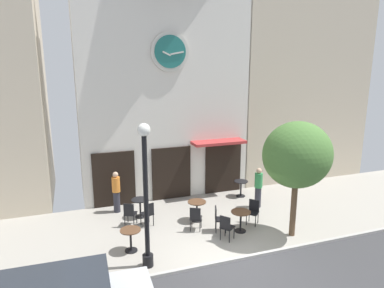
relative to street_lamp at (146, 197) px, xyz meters
name	(u,v)px	position (x,y,z in m)	size (l,w,h in m)	color
ground_plane	(245,272)	(2.57, -1.18, -2.19)	(25.31, 12.14, 0.13)	#9E998E
clock_building	(163,69)	(2.12, 5.93, 3.42)	(7.36, 3.35, 10.87)	silver
neighbor_building_right	(289,52)	(9.22, 7.05, 4.22)	(6.96, 4.33, 12.75)	beige
street_lamp	(146,197)	(0.00, 0.00, 0.00)	(0.36, 0.36, 4.26)	black
street_tree	(297,155)	(5.11, 0.21, 0.71)	(2.34, 2.10, 3.99)	brown
cafe_table_leftmost	(131,237)	(-0.33, 1.00, -1.66)	(0.65, 0.65, 0.73)	black
cafe_table_center	(140,205)	(0.44, 3.39, -1.67)	(0.66, 0.66, 0.73)	black
cafe_table_center_left	(197,207)	(2.39, 2.36, -1.63)	(0.69, 0.69, 0.77)	black
cafe_table_center_right	(241,217)	(3.55, 1.04, -1.63)	(0.69, 0.69, 0.75)	black
cafe_table_rightmost	(241,186)	(5.08, 4.03, -1.69)	(0.61, 0.61, 0.72)	black
cafe_chair_left_end	(148,213)	(0.55, 2.52, -1.63)	(0.49, 0.49, 0.90)	black
cafe_chair_facing_street	(218,217)	(2.81, 1.32, -1.63)	(0.51, 0.51, 0.90)	black
cafe_chair_facing_wall	(226,226)	(2.80, 0.62, -1.63)	(0.56, 0.56, 0.90)	black
cafe_chair_curbside	(130,212)	(-0.07, 2.75, -1.63)	(0.54, 0.54, 0.90)	black
cafe_chair_near_lamp	(253,210)	(4.27, 1.46, -1.63)	(0.57, 0.57, 0.90)	black
cafe_chair_right_end	(196,217)	(2.07, 1.61, -1.63)	(0.54, 0.54, 0.90)	black
pedestrian_green	(258,187)	(5.21, 2.74, -1.30)	(0.45, 0.45, 1.67)	#2D2D38
pedestrian_orange	(116,191)	(-0.35, 4.17, -1.30)	(0.36, 0.36, 1.67)	#2D2D38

